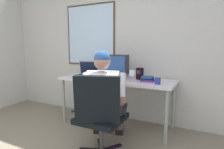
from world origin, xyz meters
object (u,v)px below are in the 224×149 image
(desk, at_px, (116,83))
(person_seated, at_px, (104,98))
(book_stack, at_px, (147,79))
(wine_glass, at_px, (132,74))
(laptop, at_px, (87,72))
(crt_monitor, at_px, (116,65))
(desk_speaker, at_px, (140,74))
(office_chair, at_px, (99,112))
(coffee_mug, at_px, (158,81))

(desk, height_order, person_seated, person_seated)
(person_seated, distance_m, book_stack, 0.70)
(wine_glass, distance_m, book_stack, 0.23)
(laptop, distance_m, wine_glass, 0.90)
(crt_monitor, bearing_deg, wine_glass, -25.79)
(desk_speaker, height_order, book_stack, desk_speaker)
(office_chair, xyz_separation_m, book_stack, (0.30, 0.83, 0.26))
(desk, relative_size, person_seated, 1.47)
(crt_monitor, bearing_deg, book_stack, -7.42)
(desk, relative_size, crt_monitor, 4.76)
(person_seated, relative_size, laptop, 3.08)
(desk, xyz_separation_m, book_stack, (0.50, -0.04, 0.10))
(book_stack, bearing_deg, office_chair, -109.81)
(desk_speaker, relative_size, book_stack, 0.80)
(desk, bearing_deg, coffee_mug, -12.48)
(laptop, relative_size, book_stack, 1.79)
(desk, height_order, desk_speaker, desk_speaker)
(crt_monitor, distance_m, laptop, 0.58)
(office_chair, xyz_separation_m, wine_glass, (0.10, 0.74, 0.34))
(desk_speaker, distance_m, book_stack, 0.22)
(office_chair, relative_size, desk_speaker, 5.48)
(crt_monitor, distance_m, coffee_mug, 0.72)
(laptop, relative_size, desk_speaker, 2.24)
(crt_monitor, relative_size, book_stack, 1.71)
(office_chair, bearing_deg, book_stack, 70.19)
(office_chair, bearing_deg, coffee_mug, 56.90)
(desk, height_order, book_stack, book_stack)
(person_seated, xyz_separation_m, crt_monitor, (-0.14, 0.64, 0.34))
(wine_glass, height_order, coffee_mug, wine_glass)
(person_seated, height_order, coffee_mug, person_seated)
(crt_monitor, relative_size, wine_glass, 2.23)
(desk, relative_size, laptop, 4.54)
(laptop, xyz_separation_m, coffee_mug, (1.24, -0.20, -0.02))
(wine_glass, height_order, desk_speaker, desk_speaker)
(coffee_mug, bearing_deg, person_seated, -139.92)
(office_chair, relative_size, person_seated, 0.80)
(office_chair, distance_m, person_seated, 0.28)
(office_chair, bearing_deg, desk, 103.29)
(desk_speaker, xyz_separation_m, coffee_mug, (0.33, -0.25, -0.04))
(person_seated, bearing_deg, desk, 101.69)
(office_chair, height_order, laptop, laptop)
(wine_glass, bearing_deg, office_chair, -97.91)
(coffee_mug, bearing_deg, desk, 167.52)
(book_stack, height_order, coffee_mug, coffee_mug)
(office_chair, bearing_deg, person_seated, 107.00)
(laptop, height_order, wine_glass, laptop)
(office_chair, bearing_deg, laptop, 130.14)
(desk, bearing_deg, office_chair, -76.71)
(desk, bearing_deg, book_stack, -4.32)
(desk, bearing_deg, desk_speaker, 16.84)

